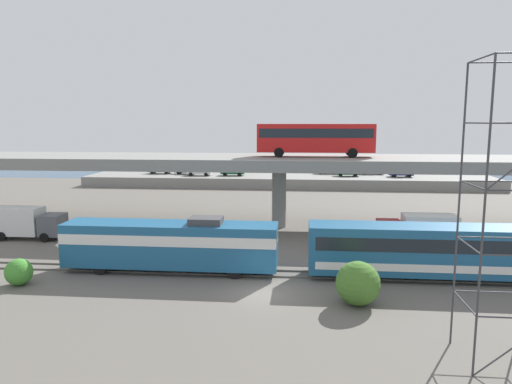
{
  "coord_description": "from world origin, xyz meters",
  "views": [
    {
      "loc": [
        2.28,
        -29.66,
        11.14
      ],
      "look_at": [
        -2.64,
        21.87,
        3.45
      ],
      "focal_mm": 33.25,
      "sensor_mm": 36.0,
      "label": 1
    }
  ],
  "objects_px": {
    "scaffolding_tower": "(508,207)",
    "parked_car_1": "(161,169)",
    "transit_bus_on_overpass": "(316,137)",
    "parked_car_4": "(199,171)",
    "train_coach_lead": "(468,250)",
    "parked_car_0": "(371,170)",
    "parked_car_6": "(232,171)",
    "parked_car_5": "(186,170)",
    "train_locomotive": "(160,242)",
    "parked_car_3": "(327,170)",
    "parked_car_2": "(348,172)",
    "service_truck_east": "(419,230)",
    "service_truck_west": "(27,222)",
    "parked_car_7": "(401,172)"
  },
  "relations": [
    {
      "from": "transit_bus_on_overpass",
      "to": "scaffolding_tower",
      "type": "distance_m",
      "value": 29.06
    },
    {
      "from": "parked_car_7",
      "to": "parked_car_5",
      "type": "bearing_deg",
      "value": 178.24
    },
    {
      "from": "transit_bus_on_overpass",
      "to": "parked_car_5",
      "type": "xyz_separation_m",
      "value": [
        -22.26,
        34.59,
        -7.09
      ]
    },
    {
      "from": "transit_bus_on_overpass",
      "to": "parked_car_5",
      "type": "height_order",
      "value": "transit_bus_on_overpass"
    },
    {
      "from": "transit_bus_on_overpass",
      "to": "scaffolding_tower",
      "type": "xyz_separation_m",
      "value": [
        7.81,
        -27.9,
        -2.24
      ]
    },
    {
      "from": "transit_bus_on_overpass",
      "to": "parked_car_4",
      "type": "height_order",
      "value": "transit_bus_on_overpass"
    },
    {
      "from": "train_locomotive",
      "to": "service_truck_west",
      "type": "relative_size",
      "value": 2.51
    },
    {
      "from": "train_coach_lead",
      "to": "parked_car_2",
      "type": "relative_size",
      "value": 5.46
    },
    {
      "from": "train_locomotive",
      "to": "parked_car_0",
      "type": "distance_m",
      "value": 58.15
    },
    {
      "from": "parked_car_3",
      "to": "parked_car_1",
      "type": "bearing_deg",
      "value": 4.63
    },
    {
      "from": "scaffolding_tower",
      "to": "parked_car_1",
      "type": "relative_size",
      "value": 3.21
    },
    {
      "from": "transit_bus_on_overpass",
      "to": "parked_car_4",
      "type": "bearing_deg",
      "value": 121.14
    },
    {
      "from": "scaffolding_tower",
      "to": "parked_car_1",
      "type": "xyz_separation_m",
      "value": [
        -34.91,
        62.59,
        -4.85
      ]
    },
    {
      "from": "service_truck_west",
      "to": "parked_car_1",
      "type": "distance_m",
      "value": 42.36
    },
    {
      "from": "transit_bus_on_overpass",
      "to": "parked_car_1",
      "type": "bearing_deg",
      "value": 127.99
    },
    {
      "from": "scaffolding_tower",
      "to": "parked_car_6",
      "type": "bearing_deg",
      "value": 109.4
    },
    {
      "from": "service_truck_east",
      "to": "parked_car_2",
      "type": "distance_m",
      "value": 41.41
    },
    {
      "from": "transit_bus_on_overpass",
      "to": "service_truck_west",
      "type": "distance_m",
      "value": 29.69
    },
    {
      "from": "scaffolding_tower",
      "to": "parked_car_2",
      "type": "height_order",
      "value": "scaffolding_tower"
    },
    {
      "from": "parked_car_0",
      "to": "parked_car_1",
      "type": "relative_size",
      "value": 1.03
    },
    {
      "from": "transit_bus_on_overpass",
      "to": "parked_car_0",
      "type": "bearing_deg",
      "value": 73.19
    },
    {
      "from": "service_truck_west",
      "to": "parked_car_2",
      "type": "relative_size",
      "value": 1.66
    },
    {
      "from": "transit_bus_on_overpass",
      "to": "parked_car_6",
      "type": "xyz_separation_m",
      "value": [
        -13.51,
        32.65,
        -7.09
      ]
    },
    {
      "from": "service_truck_west",
      "to": "parked_car_1",
      "type": "height_order",
      "value": "parked_car_1"
    },
    {
      "from": "parked_car_4",
      "to": "parked_car_5",
      "type": "bearing_deg",
      "value": 138.91
    },
    {
      "from": "train_coach_lead",
      "to": "parked_car_4",
      "type": "bearing_deg",
      "value": -58.34
    },
    {
      "from": "train_locomotive",
      "to": "scaffolding_tower",
      "type": "relative_size",
      "value": 1.22
    },
    {
      "from": "parked_car_4",
      "to": "parked_car_7",
      "type": "relative_size",
      "value": 1.09
    },
    {
      "from": "service_truck_west",
      "to": "scaffolding_tower",
      "type": "bearing_deg",
      "value": -29.78
    },
    {
      "from": "parked_car_3",
      "to": "parked_car_0",
      "type": "bearing_deg",
      "value": -179.34
    },
    {
      "from": "parked_car_1",
      "to": "parked_car_5",
      "type": "xyz_separation_m",
      "value": [
        4.83,
        -0.09,
        -0.0
      ]
    },
    {
      "from": "train_locomotive",
      "to": "scaffolding_tower",
      "type": "distance_m",
      "value": 23.54
    },
    {
      "from": "service_truck_west",
      "to": "parked_car_6",
      "type": "distance_m",
      "value": 42.7
    },
    {
      "from": "train_coach_lead",
      "to": "scaffolding_tower",
      "type": "relative_size",
      "value": 1.6
    },
    {
      "from": "service_truck_east",
      "to": "parked_car_1",
      "type": "height_order",
      "value": "parked_car_1"
    },
    {
      "from": "parked_car_7",
      "to": "parked_car_3",
      "type": "bearing_deg",
      "value": 163.21
    },
    {
      "from": "parked_car_4",
      "to": "train_locomotive",
      "type": "bearing_deg",
      "value": -81.16
    },
    {
      "from": "service_truck_east",
      "to": "parked_car_0",
      "type": "bearing_deg",
      "value": -92.84
    },
    {
      "from": "service_truck_west",
      "to": "parked_car_2",
      "type": "height_order",
      "value": "parked_car_2"
    },
    {
      "from": "train_coach_lead",
      "to": "service_truck_east",
      "type": "relative_size",
      "value": 3.28
    },
    {
      "from": "service_truck_west",
      "to": "parked_car_2",
      "type": "xyz_separation_m",
      "value": [
        34.24,
        41.33,
        0.85
      ]
    },
    {
      "from": "parked_car_6",
      "to": "parked_car_2",
      "type": "bearing_deg",
      "value": 2.89
    },
    {
      "from": "parked_car_3",
      "to": "parked_car_6",
      "type": "height_order",
      "value": "same"
    },
    {
      "from": "parked_car_1",
      "to": "service_truck_east",
      "type": "bearing_deg",
      "value": 130.46
    },
    {
      "from": "service_truck_west",
      "to": "parked_car_6",
      "type": "relative_size",
      "value": 1.64
    },
    {
      "from": "scaffolding_tower",
      "to": "parked_car_2",
      "type": "relative_size",
      "value": 3.41
    },
    {
      "from": "transit_bus_on_overpass",
      "to": "parked_car_6",
      "type": "height_order",
      "value": "transit_bus_on_overpass"
    },
    {
      "from": "train_coach_lead",
      "to": "parked_car_0",
      "type": "relative_size",
      "value": 4.99
    },
    {
      "from": "train_coach_lead",
      "to": "parked_car_3",
      "type": "distance_m",
      "value": 53.72
    },
    {
      "from": "parked_car_3",
      "to": "scaffolding_tower",
      "type": "bearing_deg",
      "value": 93.96
    }
  ]
}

